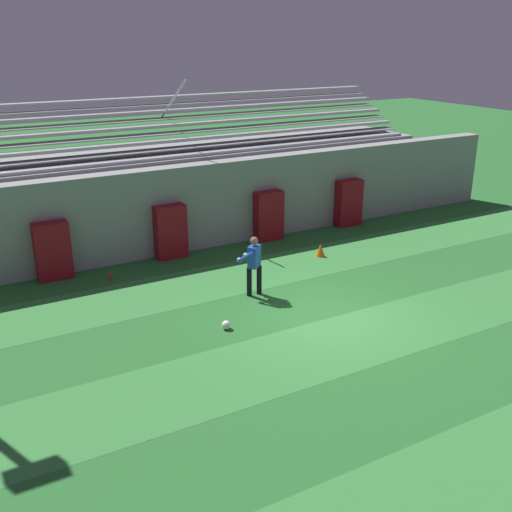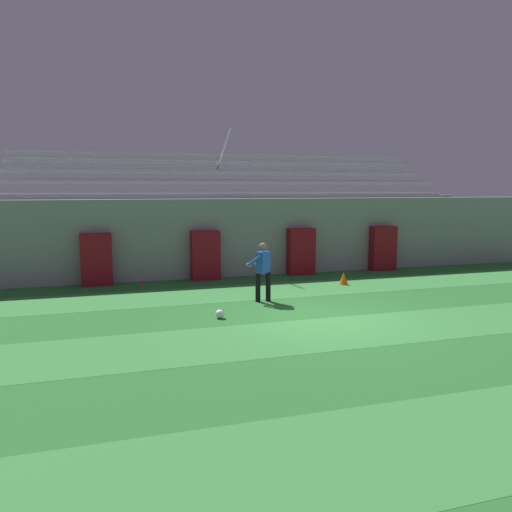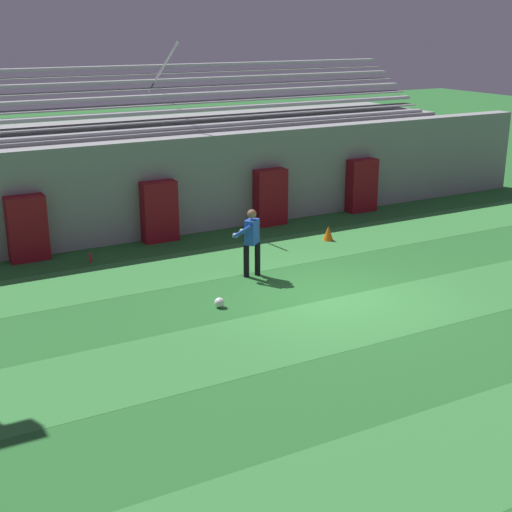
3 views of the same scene
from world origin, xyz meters
name	(u,v)px [view 1 (image 1 of 3)]	position (x,y,z in m)	size (l,w,h in m)	color
ground_plane	(327,317)	(0.00, 0.00, 0.00)	(80.00, 80.00, 0.00)	#286B2D
turf_stripe_mid	(358,338)	(0.00, -1.26, 0.00)	(28.00, 2.37, 0.01)	#38843D
turf_stripe_far	(259,272)	(0.00, 3.49, 0.00)	(28.00, 2.37, 0.01)	#38843D
back_wall	(214,204)	(0.00, 6.50, 1.40)	(24.00, 0.60, 2.80)	gray
padding_pillar_gate_left	(171,232)	(-1.79, 5.95, 0.86)	(0.99, 0.44, 1.71)	maroon
padding_pillar_gate_right	(269,216)	(1.79, 5.95, 0.86)	(0.99, 0.44, 1.71)	maroon
padding_pillar_far_left	(53,251)	(-5.40, 5.95, 0.86)	(0.99, 0.44, 1.71)	maroon
padding_pillar_far_right	(349,203)	(5.21, 5.95, 0.86)	(0.99, 0.44, 1.71)	maroon
bleacher_stand	(186,186)	(0.00, 8.84, 1.50)	(18.00, 4.05, 5.43)	gray
goalkeeper	(254,262)	(-0.93, 2.13, 0.95)	(0.74, 0.73, 1.67)	black
soccer_ball	(226,325)	(-2.50, 0.67, 0.11)	(0.22, 0.22, 0.22)	white
traffic_cone	(320,250)	(2.41, 3.72, 0.21)	(0.30, 0.30, 0.42)	orange
water_bottle	(110,277)	(-4.07, 5.04, 0.12)	(0.07, 0.07, 0.24)	red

